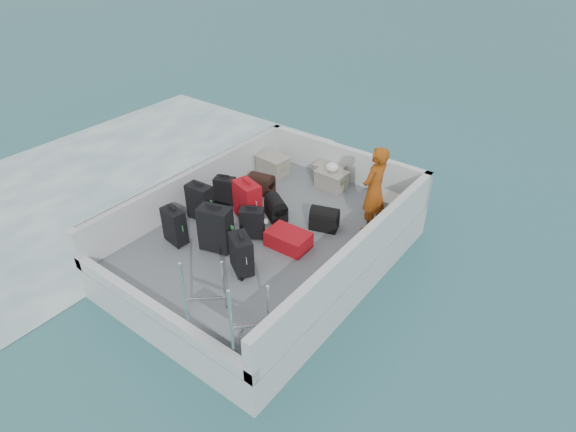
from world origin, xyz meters
name	(u,v)px	position (x,y,z in m)	size (l,w,h in m)	color
ground	(269,262)	(0.00, 0.00, 0.00)	(160.00, 160.00, 0.00)	#1A4C5B
wake_foam	(106,182)	(-4.80, 0.00, 0.00)	(10.00, 10.00, 0.00)	white
ferry_hull	(269,249)	(0.00, 0.00, 0.30)	(3.60, 5.00, 0.60)	silver
deck	(268,234)	(0.00, 0.00, 0.61)	(3.30, 4.70, 0.02)	slate
deck_fittings	(272,232)	(0.35, -0.32, 0.99)	(3.60, 5.00, 0.90)	silver
suitcase_0	(175,226)	(-1.07, -1.10, 0.94)	(0.41, 0.23, 0.63)	black
suitcase_1	(200,202)	(-1.25, -0.35, 0.96)	(0.45, 0.26, 0.67)	black
suitcase_2	(225,191)	(-1.24, 0.27, 0.89)	(0.37, 0.22, 0.54)	black
suitcase_3	(216,229)	(-0.40, -0.82, 1.01)	(0.51, 0.30, 0.78)	black
suitcase_5	(247,201)	(-0.61, 0.18, 0.97)	(0.51, 0.31, 0.70)	#A10C17
suitcase_6	(241,255)	(0.29, -0.99, 0.93)	(0.45, 0.26, 0.62)	black
suitcase_7	(252,224)	(-0.15, -0.23, 0.89)	(0.39, 0.22, 0.55)	black
suitcase_8	(288,239)	(0.48, -0.07, 0.76)	(0.46, 0.69, 0.27)	#A10C17
duffel_0	(262,185)	(-0.97, 0.99, 0.78)	(0.45, 0.30, 0.32)	black
duffel_1	(276,210)	(-0.22, 0.48, 0.78)	(0.45, 0.30, 0.32)	black
duffel_2	(324,220)	(0.66, 0.72, 0.78)	(0.48, 0.30, 0.32)	black
crate_0	(273,165)	(-1.30, 1.74, 0.80)	(0.60, 0.41, 0.36)	gray
crate_1	(330,173)	(-0.20, 2.20, 0.78)	(0.54, 0.37, 0.32)	gray
crate_2	(331,180)	(-0.01, 1.97, 0.79)	(0.55, 0.38, 0.33)	gray
crate_3	(385,204)	(1.25, 1.82, 0.78)	(0.52, 0.36, 0.32)	gray
yellow_bag	(384,209)	(1.27, 1.75, 0.73)	(0.28, 0.26, 0.22)	yellow
white_bag	(332,169)	(-0.01, 1.97, 1.04)	(0.24, 0.24, 0.18)	white
passenger	(374,190)	(1.30, 1.19, 1.39)	(0.57, 0.37, 1.54)	#D35C13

